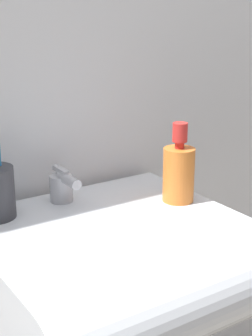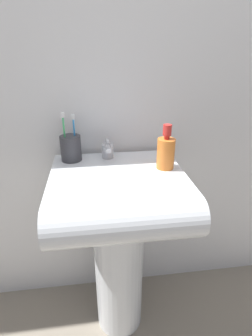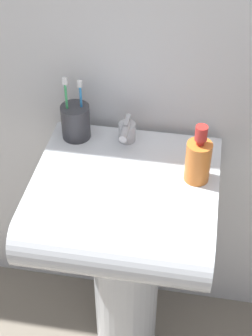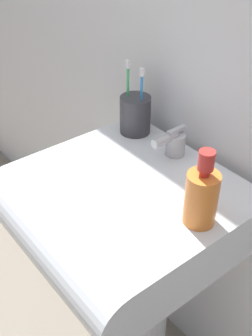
# 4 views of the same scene
# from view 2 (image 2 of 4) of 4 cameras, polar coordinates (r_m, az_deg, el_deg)

# --- Properties ---
(ground_plane) EXTENTS (6.00, 6.00, 0.00)m
(ground_plane) POSITION_cam_2_polar(r_m,az_deg,el_deg) (1.52, -1.39, -29.65)
(ground_plane) COLOR gray
(ground_plane) RESTS_ON ground
(wall_back) EXTENTS (5.00, 0.05, 2.40)m
(wall_back) POSITION_cam_2_polar(r_m,az_deg,el_deg) (1.14, -3.62, 23.07)
(wall_back) COLOR white
(wall_back) RESTS_ON ground
(sink_pedestal) EXTENTS (0.21, 0.21, 0.67)m
(sink_pedestal) POSITION_cam_2_polar(r_m,az_deg,el_deg) (1.26, -1.55, -20.74)
(sink_pedestal) COLOR white
(sink_pedestal) RESTS_ON ground
(sink_basin) EXTENTS (0.50, 0.49, 0.14)m
(sink_basin) POSITION_cam_2_polar(r_m,az_deg,el_deg) (0.97, -1.48, -6.02)
(sink_basin) COLOR white
(sink_basin) RESTS_ON sink_pedestal
(faucet) EXTENTS (0.05, 0.10, 0.08)m
(faucet) POSITION_cam_2_polar(r_m,az_deg,el_deg) (1.10, -3.97, 3.91)
(faucet) COLOR #B7B7BC
(faucet) RESTS_ON sink_basin
(toothbrush_cup) EXTENTS (0.08, 0.08, 0.20)m
(toothbrush_cup) POSITION_cam_2_polar(r_m,az_deg,el_deg) (1.10, -11.92, 4.32)
(toothbrush_cup) COLOR #38383D
(toothbrush_cup) RESTS_ON sink_basin
(soap_bottle) EXTENTS (0.07, 0.07, 0.17)m
(soap_bottle) POSITION_cam_2_polar(r_m,az_deg,el_deg) (1.01, 8.66, 3.47)
(soap_bottle) COLOR orange
(soap_bottle) RESTS_ON sink_basin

